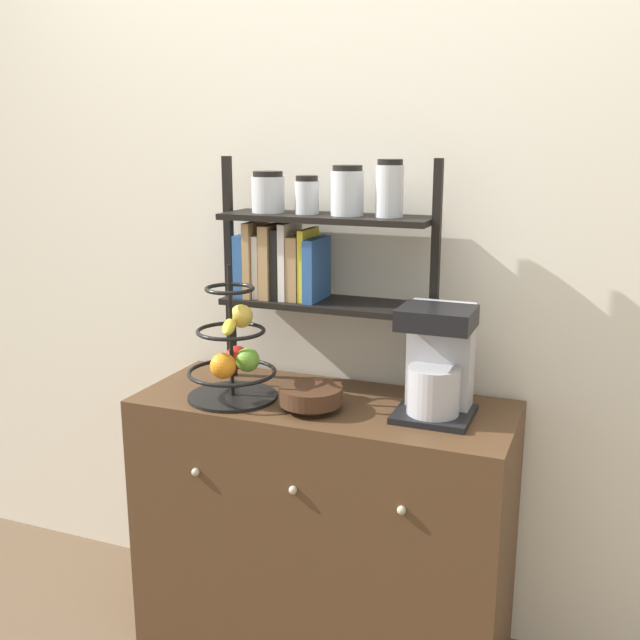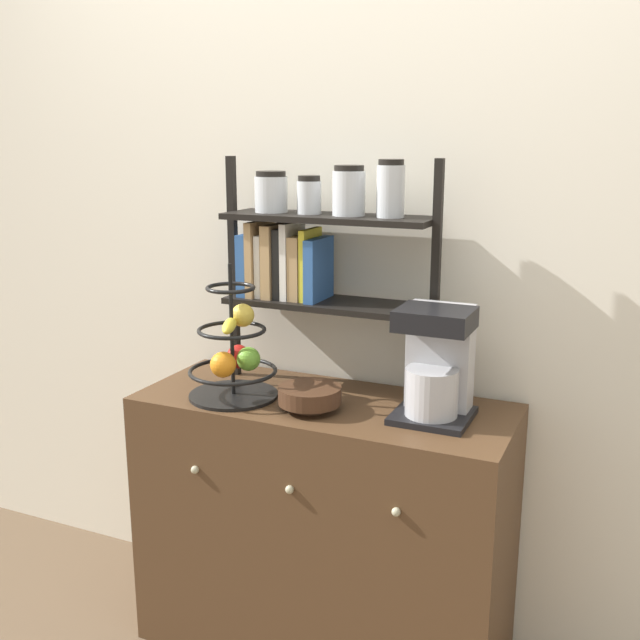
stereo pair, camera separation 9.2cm
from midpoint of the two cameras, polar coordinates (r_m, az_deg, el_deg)
wall_back at (r=2.36m, az=1.58°, el=6.89°), size 7.00×0.05×2.60m
sideboard at (r=2.40m, az=-0.87°, el=-15.48°), size 1.12×0.47×0.82m
coffee_maker at (r=2.09m, az=7.69°, el=-3.23°), size 0.21×0.21×0.32m
fruit_stand at (r=2.23m, az=-7.79°, el=-2.73°), size 0.27×0.27×0.41m
wooden_bowl at (r=2.14m, az=-1.93°, el=-5.84°), size 0.18×0.18×0.07m
shelf_hutch at (r=2.27m, az=-2.16°, el=5.64°), size 0.69×0.20×0.70m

